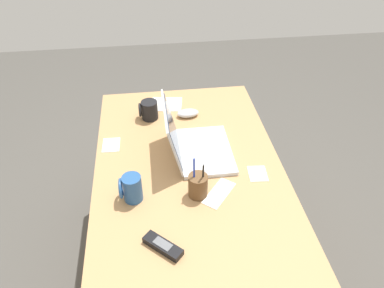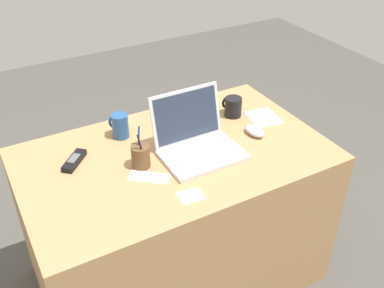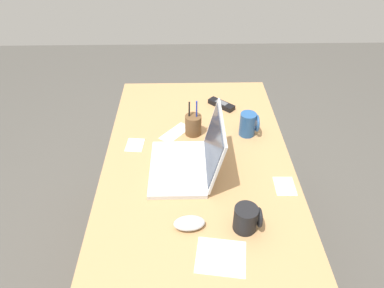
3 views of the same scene
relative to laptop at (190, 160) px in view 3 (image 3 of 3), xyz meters
The scene contains 12 objects.
ground_plane 0.80m from the laptop, 158.70° to the left, with size 6.00×6.00×0.00m, color #4C4944.
desk 0.43m from the laptop, 158.70° to the left, with size 1.28×0.78×0.74m, color tan.
laptop is the anchor object (origin of this frame).
computer_mouse 0.29m from the laptop, ahead, with size 0.06×0.11×0.04m, color silver.
coffee_mug_white 0.35m from the laptop, 31.85° to the left, with size 0.08×0.09×0.09m.
coffee_mug_tall 0.36m from the laptop, 131.23° to the left, with size 0.08×0.08×0.11m.
cordless_phone 0.51m from the laptop, 160.37° to the left, with size 0.13×0.14×0.03m.
pen_holder 0.25m from the laptop, behind, with size 0.07×0.07×0.18m.
paper_note_near_laptop 0.29m from the laptop, 124.32° to the right, with size 0.09×0.07×0.00m, color white.
paper_note_left 0.26m from the laptop, 166.04° to the right, with size 0.16×0.07×0.00m, color white.
paper_note_right 0.43m from the laptop, 12.54° to the left, with size 0.13×0.16×0.00m, color white.
paper_note_front 0.38m from the laptop, 74.02° to the left, with size 0.10×0.08×0.00m, color white.
Camera 3 is at (1.16, -0.05, 1.71)m, focal length 33.12 mm.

